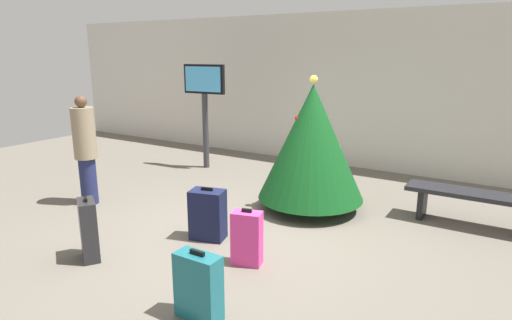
# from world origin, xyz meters

# --- Properties ---
(ground_plane) EXTENTS (16.00, 16.00, 0.00)m
(ground_plane) POSITION_xyz_m (0.00, 0.00, 0.00)
(ground_plane) COLOR #665E54
(back_wall) EXTENTS (16.00, 0.20, 3.09)m
(back_wall) POSITION_xyz_m (0.00, 4.35, 1.55)
(back_wall) COLOR beige
(back_wall) RESTS_ON ground_plane
(holiday_tree) EXTENTS (1.57, 1.57, 1.99)m
(holiday_tree) POSITION_xyz_m (0.33, 1.53, 1.02)
(holiday_tree) COLOR #4C3319
(holiday_tree) RESTS_ON ground_plane
(flight_info_kiosk) EXTENTS (0.91, 0.16, 2.08)m
(flight_info_kiosk) POSITION_xyz_m (-2.51, 2.63, 1.46)
(flight_info_kiosk) COLOR #333338
(flight_info_kiosk) RESTS_ON ground_plane
(waiting_bench) EXTENTS (1.76, 0.44, 0.48)m
(waiting_bench) POSITION_xyz_m (2.50, 2.07, 0.37)
(waiting_bench) COLOR black
(waiting_bench) RESTS_ON ground_plane
(traveller_0) EXTENTS (0.47, 0.47, 1.68)m
(traveller_0) POSITION_xyz_m (-2.70, -0.07, 0.89)
(traveller_0) COLOR #1E234C
(traveller_0) RESTS_ON ground_plane
(suitcase_0) EXTENTS (0.36, 0.27, 0.65)m
(suitcase_0) POSITION_xyz_m (0.48, -0.45, 0.31)
(suitcase_0) COLOR #E5388C
(suitcase_0) RESTS_ON ground_plane
(suitcase_1) EXTENTS (0.39, 0.34, 0.74)m
(suitcase_1) POSITION_xyz_m (-1.11, -1.29, 0.35)
(suitcase_1) COLOR #232326
(suitcase_1) RESTS_ON ground_plane
(suitcase_2) EXTENTS (0.42, 0.20, 0.65)m
(suitcase_2) POSITION_xyz_m (0.67, -1.53, 0.31)
(suitcase_2) COLOR #19606B
(suitcase_2) RESTS_ON ground_plane
(suitcase_3) EXTENTS (0.48, 0.37, 0.68)m
(suitcase_3) POSITION_xyz_m (-0.31, -0.14, 0.32)
(suitcase_3) COLOR #141938
(suitcase_3) RESTS_ON ground_plane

